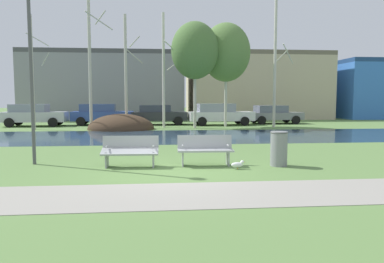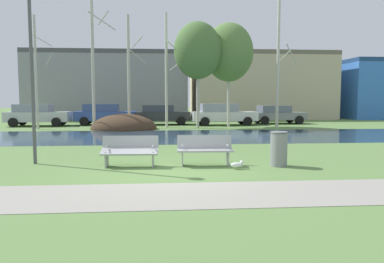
{
  "view_description": "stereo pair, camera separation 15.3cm",
  "coord_description": "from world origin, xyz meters",
  "px_view_note": "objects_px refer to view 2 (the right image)",
  "views": [
    {
      "loc": [
        -0.31,
        -9.52,
        1.94
      ],
      "look_at": [
        0.76,
        1.66,
        0.93
      ],
      "focal_mm": 34.49,
      "sensor_mm": 36.0,
      "label": 1
    },
    {
      "loc": [
        -0.16,
        -9.54,
        1.94
      ],
      "look_at": [
        0.76,
        1.66,
        0.93
      ],
      "focal_mm": 34.49,
      "sensor_mm": 36.0,
      "label": 2
    }
  ],
  "objects_px": {
    "seagull": "(237,165)",
    "bench_right": "(205,149)",
    "parked_hatch_third_dark": "(161,114)",
    "parked_van_nearest_silver": "(37,115)",
    "streetlamp": "(31,40)",
    "parked_wagon_fourth_white": "(223,114)",
    "parked_sedan_second_blue": "(105,114)",
    "bench_left": "(130,150)",
    "trash_bin": "(279,148)",
    "parked_suv_fifth_grey": "(277,114)"
  },
  "relations": [
    {
      "from": "bench_right",
      "to": "parked_suv_fifth_grey",
      "type": "bearing_deg",
      "value": 66.3
    },
    {
      "from": "bench_left",
      "to": "parked_hatch_third_dark",
      "type": "height_order",
      "value": "parked_hatch_third_dark"
    },
    {
      "from": "trash_bin",
      "to": "parked_wagon_fourth_white",
      "type": "bearing_deg",
      "value": 86.16
    },
    {
      "from": "seagull",
      "to": "parked_van_nearest_silver",
      "type": "height_order",
      "value": "parked_van_nearest_silver"
    },
    {
      "from": "parked_van_nearest_silver",
      "to": "streetlamp",
      "type": "bearing_deg",
      "value": -72.25
    },
    {
      "from": "bench_left",
      "to": "parked_wagon_fourth_white",
      "type": "bearing_deg",
      "value": 71.72
    },
    {
      "from": "parked_sedan_second_blue",
      "to": "parked_hatch_third_dark",
      "type": "relative_size",
      "value": 1.09
    },
    {
      "from": "streetlamp",
      "to": "parked_hatch_third_dark",
      "type": "height_order",
      "value": "streetlamp"
    },
    {
      "from": "trash_bin",
      "to": "parked_suv_fifth_grey",
      "type": "bearing_deg",
      "value": 72.6
    },
    {
      "from": "bench_left",
      "to": "seagull",
      "type": "xyz_separation_m",
      "value": [
        2.97,
        -0.67,
        -0.34
      ]
    },
    {
      "from": "seagull",
      "to": "parked_wagon_fourth_white",
      "type": "bearing_deg",
      "value": 81.94
    },
    {
      "from": "parked_sedan_second_blue",
      "to": "parked_hatch_third_dark",
      "type": "bearing_deg",
      "value": -2.16
    },
    {
      "from": "bench_left",
      "to": "parked_suv_fifth_grey",
      "type": "height_order",
      "value": "parked_suv_fifth_grey"
    },
    {
      "from": "seagull",
      "to": "parked_sedan_second_blue",
      "type": "xyz_separation_m",
      "value": [
        -6.25,
        17.86,
        0.68
      ]
    },
    {
      "from": "streetlamp",
      "to": "parked_wagon_fourth_white",
      "type": "distance_m",
      "value": 17.81
    },
    {
      "from": "bench_right",
      "to": "seagull",
      "type": "bearing_deg",
      "value": -39.3
    },
    {
      "from": "parked_hatch_third_dark",
      "to": "streetlamp",
      "type": "bearing_deg",
      "value": -102.81
    },
    {
      "from": "parked_van_nearest_silver",
      "to": "parked_suv_fifth_grey",
      "type": "relative_size",
      "value": 1.05
    },
    {
      "from": "seagull",
      "to": "parked_van_nearest_silver",
      "type": "xyz_separation_m",
      "value": [
        -10.84,
        17.02,
        0.68
      ]
    },
    {
      "from": "streetlamp",
      "to": "parked_sedan_second_blue",
      "type": "xyz_separation_m",
      "value": [
        -0.43,
        16.52,
        -2.81
      ]
    },
    {
      "from": "streetlamp",
      "to": "parked_hatch_third_dark",
      "type": "bearing_deg",
      "value": 77.19
    },
    {
      "from": "parked_sedan_second_blue",
      "to": "parked_van_nearest_silver",
      "type": "bearing_deg",
      "value": -169.55
    },
    {
      "from": "trash_bin",
      "to": "parked_van_nearest_silver",
      "type": "xyz_separation_m",
      "value": [
        -12.12,
        16.63,
        0.3
      ]
    },
    {
      "from": "seagull",
      "to": "parked_sedan_second_blue",
      "type": "bearing_deg",
      "value": 109.28
    },
    {
      "from": "streetlamp",
      "to": "parked_sedan_second_blue",
      "type": "relative_size",
      "value": 1.2
    },
    {
      "from": "bench_left",
      "to": "trash_bin",
      "type": "distance_m",
      "value": 4.26
    },
    {
      "from": "parked_hatch_third_dark",
      "to": "bench_left",
      "type": "bearing_deg",
      "value": -92.9
    },
    {
      "from": "bench_left",
      "to": "bench_right",
      "type": "height_order",
      "value": "same"
    },
    {
      "from": "bench_left",
      "to": "parked_van_nearest_silver",
      "type": "relative_size",
      "value": 0.37
    },
    {
      "from": "bench_left",
      "to": "parked_van_nearest_silver",
      "type": "distance_m",
      "value": 18.15
    },
    {
      "from": "bench_right",
      "to": "parked_hatch_third_dark",
      "type": "distance_m",
      "value": 17.09
    },
    {
      "from": "seagull",
      "to": "parked_sedan_second_blue",
      "type": "distance_m",
      "value": 18.94
    },
    {
      "from": "trash_bin",
      "to": "seagull",
      "type": "xyz_separation_m",
      "value": [
        -1.28,
        -0.39,
        -0.39
      ]
    },
    {
      "from": "parked_hatch_third_dark",
      "to": "parked_wagon_fourth_white",
      "type": "xyz_separation_m",
      "value": [
        4.5,
        -0.81,
        0.05
      ]
    },
    {
      "from": "parked_hatch_third_dark",
      "to": "parked_suv_fifth_grey",
      "type": "distance_m",
      "value": 8.94
    },
    {
      "from": "parked_sedan_second_blue",
      "to": "parked_suv_fifth_grey",
      "type": "height_order",
      "value": "parked_sedan_second_blue"
    },
    {
      "from": "seagull",
      "to": "parked_wagon_fourth_white",
      "type": "distance_m",
      "value": 17.08
    },
    {
      "from": "seagull",
      "to": "bench_right",
      "type": "bearing_deg",
      "value": 140.7
    },
    {
      "from": "bench_right",
      "to": "seagull",
      "type": "distance_m",
      "value": 1.11
    },
    {
      "from": "bench_left",
      "to": "streetlamp",
      "type": "bearing_deg",
      "value": 166.65
    },
    {
      "from": "bench_right",
      "to": "parked_sedan_second_blue",
      "type": "xyz_separation_m",
      "value": [
        -5.43,
        17.2,
        0.34
      ]
    },
    {
      "from": "bench_right",
      "to": "parked_hatch_third_dark",
      "type": "xyz_separation_m",
      "value": [
        -1.29,
        17.04,
        0.3
      ]
    },
    {
      "from": "parked_van_nearest_silver",
      "to": "bench_left",
      "type": "bearing_deg",
      "value": -64.28
    },
    {
      "from": "seagull",
      "to": "trash_bin",
      "type": "bearing_deg",
      "value": 16.85
    },
    {
      "from": "trash_bin",
      "to": "parked_van_nearest_silver",
      "type": "relative_size",
      "value": 0.23
    },
    {
      "from": "parked_van_nearest_silver",
      "to": "parked_sedan_second_blue",
      "type": "relative_size",
      "value": 0.97
    },
    {
      "from": "streetlamp",
      "to": "parked_sedan_second_blue",
      "type": "distance_m",
      "value": 16.76
    },
    {
      "from": "parked_sedan_second_blue",
      "to": "parked_suv_fifth_grey",
      "type": "xyz_separation_m",
      "value": [
        13.08,
        0.22,
        -0.06
      ]
    },
    {
      "from": "parked_wagon_fourth_white",
      "to": "parked_suv_fifth_grey",
      "type": "distance_m",
      "value": 4.59
    },
    {
      "from": "streetlamp",
      "to": "parked_van_nearest_silver",
      "type": "relative_size",
      "value": 1.24
    }
  ]
}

